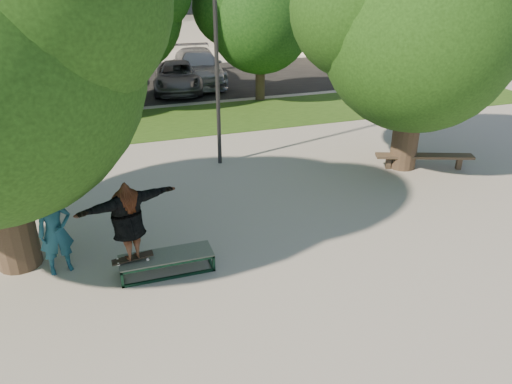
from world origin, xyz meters
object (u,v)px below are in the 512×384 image
object	(u,v)px
tree_right	(416,21)
car_silver_a	(48,73)
car_dark	(101,73)
bench	(424,157)
car_silver_b	(198,67)
bystander	(55,231)
grind_box	(167,263)
car_grey	(178,77)
lamppost	(217,56)

from	to	relation	value
tree_right	car_silver_a	bearing A→B (deg)	126.90
car_dark	car_silver_a	bearing A→B (deg)	156.78
tree_right	bench	bearing A→B (deg)	-34.10
car_silver_a	car_silver_b	xyz separation A→B (m)	(6.84, -1.01, 0.07)
tree_right	bystander	xyz separation A→B (m)	(-9.32, -2.59, -3.21)
bench	car_silver_b	bearing A→B (deg)	126.65
grind_box	car_silver_a	world-z (taller)	car_silver_a
bystander	tree_right	bearing A→B (deg)	0.00
bench	car_dark	world-z (taller)	car_dark
car_silver_a	bystander	bearing A→B (deg)	-89.46
tree_right	car_silver_b	bearing A→B (deg)	104.62
grind_box	car_dark	xyz separation A→B (m)	(-0.41, 16.02, 0.53)
grind_box	car_silver_b	world-z (taller)	car_silver_b
car_silver_a	car_silver_b	size ratio (longest dim) A/B	0.78
bench	tree_right	bearing A→B (deg)	165.90
car_silver_a	car_dark	size ratio (longest dim) A/B	0.96
grind_box	car_silver_a	bearing A→B (deg)	99.22
grind_box	bench	bearing A→B (deg)	19.93
bystander	car_grey	bearing A→B (deg)	55.05
bench	car_dark	distance (m)	15.57
grind_box	car_grey	size ratio (longest dim) A/B	0.39
tree_right	car_silver_a	distance (m)	17.11
lamppost	grind_box	xyz separation A→B (m)	(-2.44, -5.20, -2.96)
car_silver_a	car_silver_b	world-z (taller)	car_silver_b
car_grey	grind_box	bearing A→B (deg)	-92.03
tree_right	bench	world-z (taller)	tree_right
grind_box	bench	xyz separation A→B (m)	(7.96, 2.88, 0.17)
tree_right	grind_box	size ratio (longest dim) A/B	3.62
car_silver_b	lamppost	bearing A→B (deg)	-94.61
car_grey	car_silver_b	distance (m)	1.73
car_dark	lamppost	bearing A→B (deg)	-81.89
bystander	car_silver_b	xyz separation A→B (m)	(6.08, 15.00, -0.10)
lamppost	car_dark	bearing A→B (deg)	104.76
car_grey	bystander	bearing A→B (deg)	-100.13
bench	car_grey	bearing A→B (deg)	133.54
lamppost	bystander	world-z (taller)	lamppost
lamppost	bench	xyz separation A→B (m)	(5.51, -2.32, -2.79)
bench	car_grey	world-z (taller)	car_grey
lamppost	car_silver_a	size ratio (longest dim) A/B	1.47
lamppost	car_silver_b	world-z (taller)	lamppost
grind_box	car_dark	size ratio (longest dim) A/B	0.41
lamppost	bench	size ratio (longest dim) A/B	2.23
car_silver_a	grind_box	bearing A→B (deg)	-82.93
bench	car_grey	xyz separation A→B (m)	(-5.05, 11.60, 0.28)
grind_box	bystander	xyz separation A→B (m)	(-1.96, 0.70, 0.69)
car_dark	car_silver_b	xyz separation A→B (m)	(4.53, -0.32, 0.06)
tree_right	car_silver_a	size ratio (longest dim) A/B	1.56
lamppost	grind_box	distance (m)	6.47
lamppost	bystander	distance (m)	6.70
tree_right	car_grey	bearing A→B (deg)	111.72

